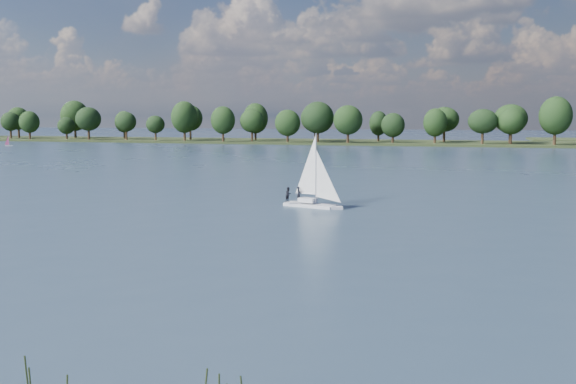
% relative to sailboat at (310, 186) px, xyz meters
% --- Properties ---
extents(ground, '(700.00, 700.00, 0.00)m').
position_rel_sailboat_xyz_m(ground, '(-7.54, 55.69, -2.42)').
color(ground, '#233342').
rests_on(ground, ground).
extents(far_shore, '(660.00, 40.00, 1.50)m').
position_rel_sailboat_xyz_m(far_shore, '(-7.54, 167.69, -2.42)').
color(far_shore, black).
rests_on(far_shore, ground).
extents(sailboat, '(6.83, 3.72, 8.66)m').
position_rel_sailboat_xyz_m(sailboat, '(0.00, 0.00, 0.00)').
color(sailboat, silver).
rests_on(sailboat, ground).
extents(dinghy_pink, '(2.52, 2.26, 3.91)m').
position_rel_sailboat_xyz_m(dinghy_pink, '(-131.45, 114.11, -1.50)').
color(dinghy_pink, white).
rests_on(dinghy_pink, ground).
extents(treeline, '(563.09, 73.89, 18.28)m').
position_rel_sailboat_xyz_m(treeline, '(-6.85, 163.83, 5.68)').
color(treeline, black).
rests_on(treeline, ground).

